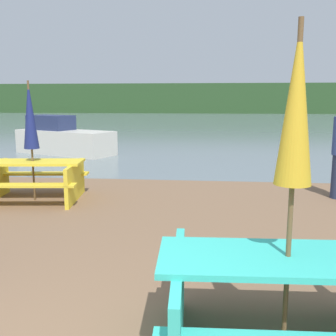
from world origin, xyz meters
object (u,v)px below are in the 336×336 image
object	(u,v)px
boat	(63,139)
picnic_table_teal	(286,297)
picnic_table_yellow	(34,177)
umbrella_gold	(296,108)
umbrella_navy	(30,116)

from	to	relation	value
boat	picnic_table_teal	bearing A→B (deg)	-37.52
picnic_table_teal	boat	world-z (taller)	boat
picnic_table_yellow	umbrella_gold	size ratio (longest dim) A/B	0.82
umbrella_navy	picnic_table_teal	bearing A→B (deg)	-47.96
picnic_table_yellow	boat	size ratio (longest dim) A/B	0.52
umbrella_gold	boat	bearing A→B (deg)	118.00
picnic_table_teal	boat	xyz separation A→B (m)	(-5.62, 10.57, 0.04)
picnic_table_teal	boat	bearing A→B (deg)	118.00
picnic_table_yellow	umbrella_gold	xyz separation A→B (m)	(3.83, -4.24, 1.38)
umbrella_gold	picnic_table_teal	bearing A→B (deg)	180.00
umbrella_navy	boat	distance (m)	6.66
umbrella_gold	umbrella_navy	distance (m)	5.72
picnic_table_teal	umbrella_gold	world-z (taller)	umbrella_gold
umbrella_navy	boat	xyz separation A→B (m)	(-1.79, 6.32, -1.07)
umbrella_gold	boat	size ratio (longest dim) A/B	0.63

